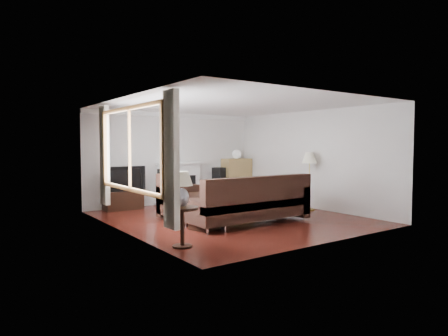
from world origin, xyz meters
TOP-DOWN VIEW (x-y plane):
  - room at (0.00, 0.00)m, footprint 5.10×5.60m
  - window at (-2.45, -0.20)m, footprint 0.12×2.74m
  - curtain_near at (-2.40, -1.72)m, footprint 0.10×0.35m
  - curtain_far at (-2.40, 1.32)m, footprint 0.10×0.35m
  - fireplace at (0.15, 2.64)m, footprint 1.40×0.26m
  - tv_stand at (-1.55, 2.50)m, footprint 0.95×0.43m
  - television at (-1.55, 2.50)m, footprint 1.08×0.14m
  - speaker_left at (-0.43, 2.52)m, footprint 0.37×0.40m
  - speaker_right at (1.39, 2.53)m, footprint 0.35×0.38m
  - bookshelf at (2.03, 2.51)m, footprint 0.88×0.42m
  - globe_lamp at (2.03, 2.51)m, footprint 0.27×0.27m
  - sectional_sofa at (-0.12, -0.70)m, footprint 2.90×2.12m
  - coffee_table at (-0.12, 0.74)m, footprint 1.24×0.99m
  - footstool at (-1.15, -0.69)m, footprint 0.56×0.56m
  - floor_lamp at (2.22, -0.24)m, footprint 0.45×0.45m
  - side_table at (-2.15, -1.60)m, footprint 0.51×0.51m
  - table_lamp at (-2.15, -1.60)m, footprint 0.34×0.34m

SIDE VIEW (x-z plane):
  - footstool at x=-1.15m, z-range 0.00..0.37m
  - coffee_table at x=-0.12m, z-range 0.00..0.43m
  - tv_stand at x=-1.55m, z-range 0.00..0.47m
  - side_table at x=-2.15m, z-range 0.00..0.64m
  - sectional_sofa at x=-0.12m, z-range 0.00..0.94m
  - speaker_right at x=1.39m, z-range 0.00..0.97m
  - speaker_left at x=-0.43m, z-range 0.00..0.98m
  - fireplace at x=0.15m, z-range 0.00..1.15m
  - bookshelf at x=2.03m, z-range 0.00..1.21m
  - floor_lamp at x=2.22m, z-range 0.00..1.44m
  - television at x=-1.55m, z-range 0.47..1.09m
  - table_lamp at x=-2.15m, z-range 0.64..1.20m
  - room at x=0.00m, z-range -0.02..2.52m
  - globe_lamp at x=2.03m, z-range 1.21..1.48m
  - curtain_near at x=-2.40m, z-range 0.35..2.45m
  - curtain_far at x=-2.40m, z-range 0.35..2.45m
  - window at x=-2.45m, z-range 0.78..2.32m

